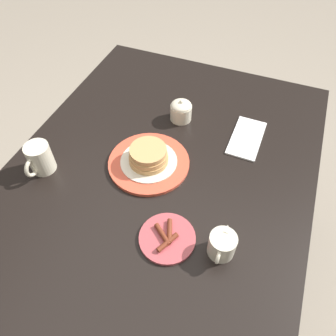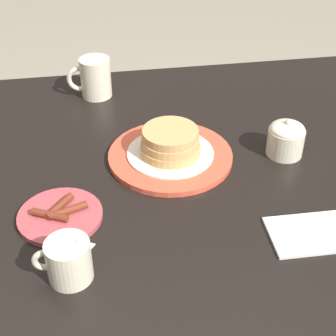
% 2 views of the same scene
% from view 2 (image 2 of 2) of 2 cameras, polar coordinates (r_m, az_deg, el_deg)
% --- Properties ---
extents(dining_table, '(1.25, 0.96, 0.77)m').
position_cam_2_polar(dining_table, '(1.15, 0.60, -5.19)').
color(dining_table, black).
rests_on(dining_table, ground_plane).
extents(pancake_plate, '(0.27, 0.27, 0.07)m').
position_cam_2_polar(pancake_plate, '(1.09, 0.44, 2.11)').
color(pancake_plate, '#DB5138').
rests_on(pancake_plate, dining_table).
extents(side_plate_bacon, '(0.16, 0.16, 0.02)m').
position_cam_2_polar(side_plate_bacon, '(0.97, -11.87, -5.14)').
color(side_plate_bacon, '#B2474C').
rests_on(side_plate_bacon, dining_table).
extents(coffee_mug, '(0.11, 0.08, 0.10)m').
position_cam_2_polar(coffee_mug, '(1.33, -8.17, 9.92)').
color(coffee_mug, beige).
rests_on(coffee_mug, dining_table).
extents(creamer_pitcher, '(0.11, 0.07, 0.08)m').
position_cam_2_polar(creamer_pitcher, '(0.84, -10.89, -9.95)').
color(creamer_pitcher, beige).
rests_on(creamer_pitcher, dining_table).
extents(sugar_bowl, '(0.08, 0.08, 0.09)m').
position_cam_2_polar(sugar_bowl, '(1.13, 12.95, 3.25)').
color(sugar_bowl, beige).
rests_on(sugar_bowl, dining_table).
extents(napkin, '(0.20, 0.11, 0.01)m').
position_cam_2_polar(napkin, '(0.97, 16.96, -6.83)').
color(napkin, white).
rests_on(napkin, dining_table).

